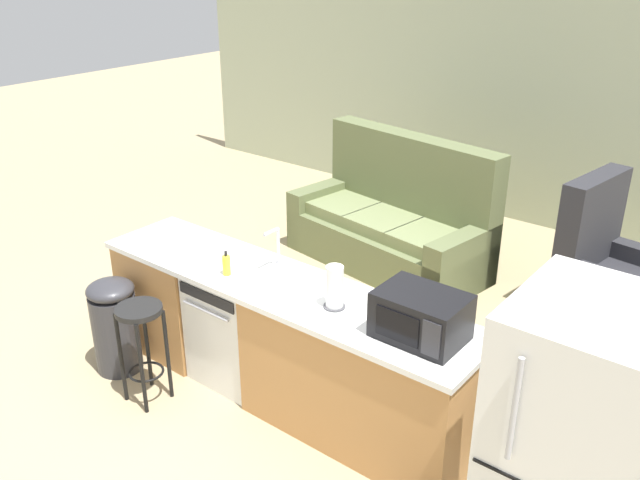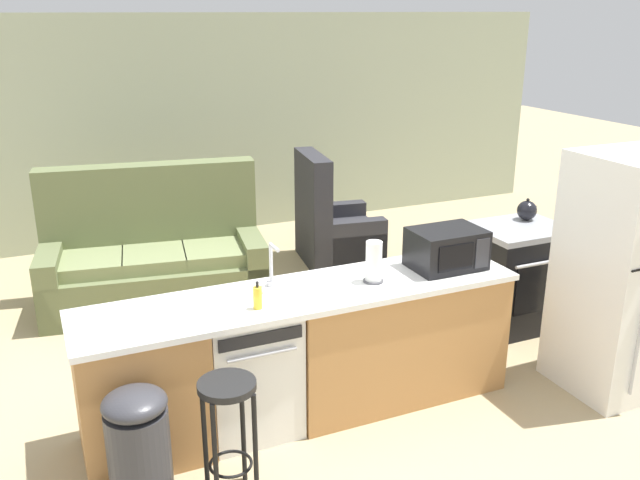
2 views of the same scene
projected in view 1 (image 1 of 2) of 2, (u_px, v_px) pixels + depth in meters
The scene contains 13 objects.
ground_plane at pixel (267, 385), 4.97m from camera, with size 24.00×24.00×0.00m, color tan.
wall_back at pixel (548, 111), 7.27m from camera, with size 10.00×0.06×2.60m.
kitchen_counter at pixel (290, 348), 4.66m from camera, with size 2.94×0.66×0.90m.
dishwasher at pixel (239, 325), 4.94m from camera, with size 0.58×0.61×0.84m.
stove_range at pixel (635, 429), 3.84m from camera, with size 0.76×0.68×0.90m.
microwave at pixel (421, 316), 3.84m from camera, with size 0.50×0.37×0.28m.
sink_faucet at pixel (277, 250), 4.67m from camera, with size 0.07×0.18×0.30m.
paper_towel_roll at pixel (335, 288), 4.16m from camera, with size 0.14×0.14×0.28m.
soap_bottle at pixel (226, 265), 4.59m from camera, with size 0.06×0.06×0.18m.
bar_stool at pixel (142, 333), 4.62m from camera, with size 0.32×0.32×0.74m.
trash_bin at pixel (115, 324), 5.02m from camera, with size 0.35×0.35×0.74m.
couch at pixel (395, 225), 6.72m from camera, with size 2.11×1.19×1.27m.
armchair at pixel (605, 275), 5.83m from camera, with size 0.91×0.96×1.20m.
Camera 1 is at (2.85, -2.97, 3.00)m, focal length 38.00 mm.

